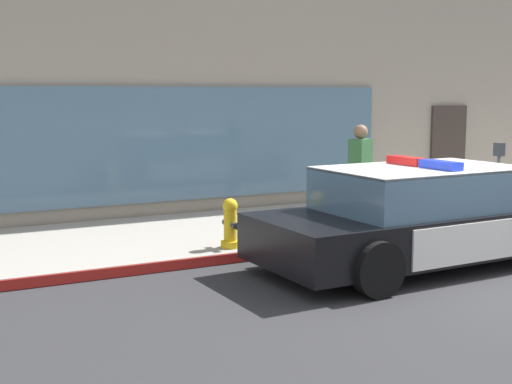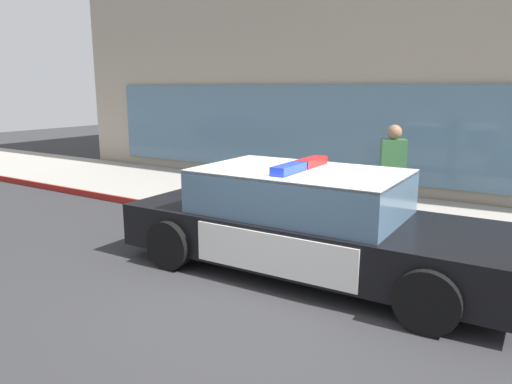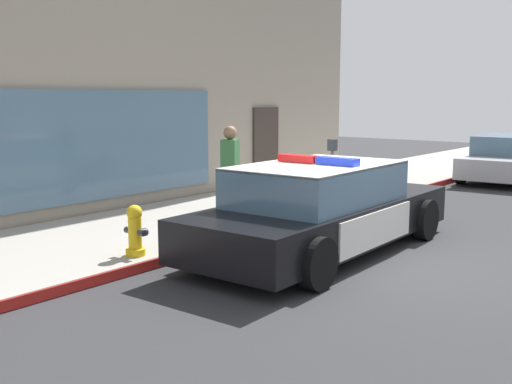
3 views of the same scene
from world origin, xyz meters
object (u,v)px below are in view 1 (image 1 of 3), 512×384
at_px(parking_meter, 498,165).
at_px(pedestrian_on_sidewalk, 360,175).
at_px(fire_hydrant, 231,224).
at_px(police_cruiser, 429,216).

bearing_deg(parking_meter, pedestrian_on_sidewalk, 171.79).
xyz_separation_m(fire_hydrant, pedestrian_on_sidewalk, (2.69, 0.57, 0.51)).
bearing_deg(parking_meter, police_cruiser, -150.60).
height_order(police_cruiser, fire_hydrant, police_cruiser).
distance_m(pedestrian_on_sidewalk, parking_meter, 2.82).
xyz_separation_m(pedestrian_on_sidewalk, parking_meter, (2.79, -0.40, 0.07)).
relative_size(pedestrian_on_sidewalk, parking_meter, 1.28).
relative_size(fire_hydrant, parking_meter, 0.54).
height_order(pedestrian_on_sidewalk, parking_meter, pedestrian_on_sidewalk).
distance_m(police_cruiser, pedestrian_on_sidewalk, 2.27).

